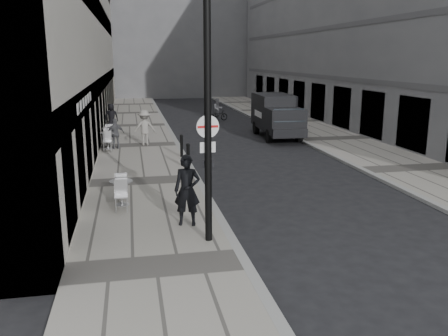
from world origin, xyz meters
The scene contains 17 objects.
ground centered at (0.00, 0.00, 0.00)m, with size 120.00×120.00×0.00m, color black.
sidewalk centered at (-2.00, 18.00, 0.06)m, with size 4.00×60.00×0.12m, color gray.
far_sidewalk centered at (9.00, 18.00, 0.06)m, with size 4.00×60.00×0.12m, color gray.
building_far centered at (1.50, 56.00, 11.00)m, with size 24.00×16.00×22.00m, color slate.
walking_man centered at (-0.99, 5.23, 1.10)m, with size 0.72×0.47×1.97m, color black.
sign_post centered at (-0.60, 4.02, 2.22)m, with size 0.56×0.12×3.27m.
lamppost centered at (-0.60, 4.00, 3.92)m, with size 0.31×0.31×6.84m.
bollard_near centered at (-0.15, 11.90, 0.63)m, with size 0.14×0.14×1.01m, color black.
bollard_far centered at (-0.15, 14.46, 0.61)m, with size 0.13×0.13×0.98m, color black.
panel_van centered at (6.01, 19.56, 1.41)m, with size 2.17×5.38×2.50m.
cyclist centered at (4.03, 27.89, 0.64)m, with size 1.60×0.77×1.65m.
pedestrian_a centered at (-3.19, 17.09, 0.89)m, with size 0.90×0.37×1.53m, color #59595E.
pedestrian_b centered at (-1.72, 17.86, 1.05)m, with size 1.20×0.69×1.85m, color gray.
pedestrian_c centered at (-3.60, 23.51, 0.97)m, with size 0.83×0.54×1.70m, color black.
cafe_table_near centered at (-2.80, 7.41, 0.59)m, with size 0.72×1.62×0.92m.
cafe_table_mid centered at (-3.60, 17.12, 0.62)m, with size 0.76×1.72×0.98m.
cafe_table_far centered at (-3.60, 18.89, 0.60)m, with size 0.74×1.68×0.96m.
Camera 1 is at (-2.41, -7.17, 4.64)m, focal length 38.00 mm.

